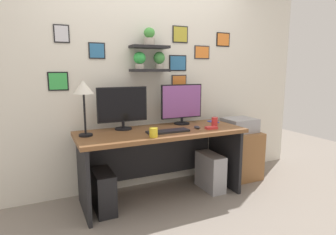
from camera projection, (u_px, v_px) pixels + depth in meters
name	position (u px, v px, depth m)	size (l,w,h in m)	color
ground_plane	(162.00, 197.00, 3.10)	(8.00, 8.00, 0.00)	gray
back_wall_assembly	(146.00, 72.00, 3.26)	(4.40, 0.24, 2.70)	silver
desk	(159.00, 148.00, 3.06)	(1.76, 0.68, 0.75)	brown
monitor_left	(123.00, 107.00, 2.98)	(0.54, 0.18, 0.45)	black
monitor_right	(182.00, 103.00, 3.27)	(0.51, 0.18, 0.46)	black
keyboard	(168.00, 131.00, 2.88)	(0.44, 0.14, 0.02)	black
computer_mouse	(197.00, 127.00, 3.05)	(0.06, 0.09, 0.03)	#2D2D33
desk_lamp	(84.00, 91.00, 2.64)	(0.19, 0.19, 0.53)	black
cell_phone	(213.00, 122.00, 3.42)	(0.07, 0.14, 0.01)	blue
coffee_mug	(153.00, 132.00, 2.66)	(0.08, 0.08, 0.09)	yellow
pen_cup	(215.00, 122.00, 3.19)	(0.07, 0.07, 0.10)	red
scissors_tray	(211.00, 128.00, 3.04)	(0.12, 0.08, 0.02)	red
drawer_cabinet	(238.00, 154.00, 3.65)	(0.44, 0.50, 0.60)	brown
printer	(239.00, 125.00, 3.58)	(0.38, 0.34, 0.17)	#9E9EA3
computer_tower_left	(103.00, 191.00, 2.77)	(0.18, 0.40, 0.41)	black
computer_tower_right	(210.00, 172.00, 3.27)	(0.18, 0.40, 0.42)	#99999E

